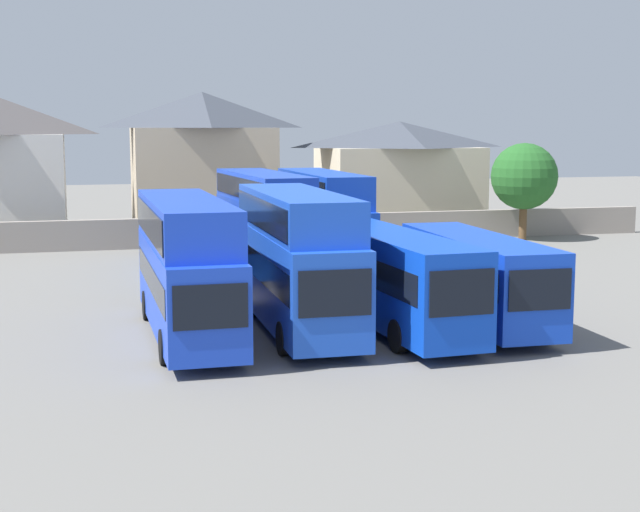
{
  "coord_description": "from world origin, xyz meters",
  "views": [
    {
      "loc": [
        -8.98,
        -31.24,
        7.29
      ],
      "look_at": [
        0.0,
        3.0,
        2.31
      ],
      "focal_mm": 52.06,
      "sensor_mm": 36.0,
      "label": 1
    }
  ],
  "objects": [
    {
      "name": "ground",
      "position": [
        0.0,
        18.0,
        0.0
      ],
      "size": [
        140.0,
        140.0,
        0.0
      ],
      "primitive_type": "plane",
      "color": "slate"
    },
    {
      "name": "depot_boundary_wall",
      "position": [
        0.0,
        24.69,
        0.9
      ],
      "size": [
        56.0,
        0.5,
        1.8
      ],
      "primitive_type": "cube",
      "color": "gray",
      "rests_on": "ground"
    },
    {
      "name": "bus_1",
      "position": [
        -5.43,
        0.43,
        2.71
      ],
      "size": [
        2.6,
        11.21,
        4.8
      ],
      "rotation": [
        0.0,
        0.0,
        -1.57
      ],
      "color": "blue",
      "rests_on": "ground"
    },
    {
      "name": "bus_2",
      "position": [
        -1.53,
        0.35,
        2.81
      ],
      "size": [
        2.79,
        10.48,
        4.99
      ],
      "rotation": [
        0.0,
        0.0,
        -1.59
      ],
      "color": "blue",
      "rests_on": "ground"
    },
    {
      "name": "bus_3",
      "position": [
        1.82,
        0.17,
        1.99
      ],
      "size": [
        3.05,
        11.99,
        3.5
      ],
      "rotation": [
        0.0,
        0.0,
        -1.52
      ],
      "color": "blue",
      "rests_on": "ground"
    },
    {
      "name": "bus_4",
      "position": [
        5.13,
        -0.16,
        1.88
      ],
      "size": [
        2.7,
        10.16,
        3.28
      ],
      "rotation": [
        0.0,
        0.0,
        -1.59
      ],
      "color": "blue",
      "rests_on": "ground"
    },
    {
      "name": "bus_5",
      "position": [
        -3.84,
        14.95,
        2.02
      ],
      "size": [
        2.9,
        11.68,
        3.54
      ],
      "rotation": [
        0.0,
        0.0,
        -1.54
      ],
      "color": "blue",
      "rests_on": "ground"
    },
    {
      "name": "bus_6",
      "position": [
        0.16,
        14.78,
        2.78
      ],
      "size": [
        3.23,
        11.47,
        4.94
      ],
      "rotation": [
        0.0,
        0.0,
        -1.51
      ],
      "color": "blue",
      "rests_on": "ground"
    },
    {
      "name": "bus_7",
      "position": [
        3.3,
        14.91,
        2.77
      ],
      "size": [
        2.64,
        10.83,
        4.92
      ],
      "rotation": [
        0.0,
        0.0,
        -1.56
      ],
      "color": "blue",
      "rests_on": "ground"
    },
    {
      "name": "house_terrace_centre",
      "position": [
        -0.67,
        31.66,
        4.87
      ],
      "size": [
        9.79,
        6.3,
        9.55
      ],
      "color": "#C6B293",
      "rests_on": "ground"
    },
    {
      "name": "house_terrace_right",
      "position": [
        13.42,
        31.85,
        3.87
      ],
      "size": [
        11.34,
        7.53,
        7.61
      ],
      "color": "beige",
      "rests_on": "ground"
    },
    {
      "name": "tree_left_of_lot",
      "position": [
        18.63,
        22.69,
        4.08
      ],
      "size": [
        4.24,
        4.24,
        6.22
      ],
      "color": "brown",
      "rests_on": "ground"
    }
  ]
}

